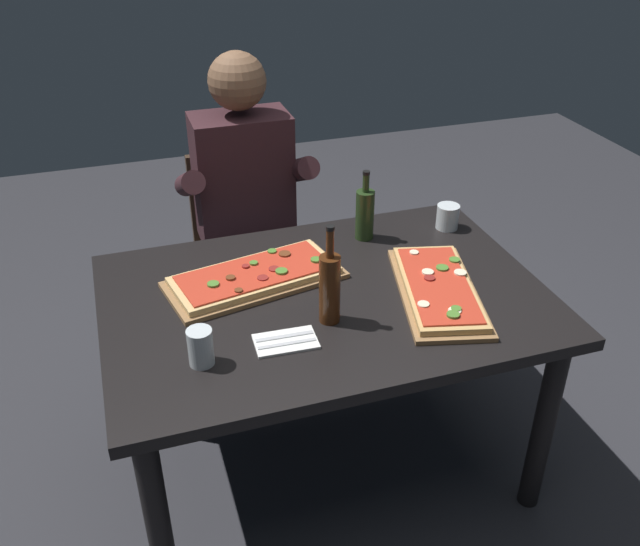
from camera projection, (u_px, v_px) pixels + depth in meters
name	position (u px, v px, depth m)	size (l,w,h in m)	color
ground_plane	(324.00, 459.00, 2.60)	(6.40, 6.40, 0.00)	#2D2D33
dining_table	(325.00, 319.00, 2.26)	(1.40, 0.96, 0.74)	black
pizza_rectangular_front	(255.00, 277.00, 2.26)	(0.61, 0.36, 0.05)	olive
pizza_rectangular_left	(438.00, 289.00, 2.20)	(0.36, 0.58, 0.05)	olive
wine_bottle_dark	(365.00, 213.00, 2.49)	(0.07, 0.07, 0.26)	#233819
oil_bottle_amber	(330.00, 287.00, 2.03)	(0.06, 0.06, 0.32)	#47230F
tumbler_near_camera	(201.00, 347.00, 1.89)	(0.07, 0.07, 0.11)	silver
tumbler_far_side	(447.00, 218.00, 2.58)	(0.08, 0.08, 0.09)	silver
napkin_cutlery_set	(286.00, 341.00, 1.99)	(0.19, 0.12, 0.01)	white
diner_chair	(244.00, 244.00, 3.02)	(0.44, 0.44, 0.87)	#3D2B1E
seated_diner	(247.00, 202.00, 2.79)	(0.53, 0.41, 1.33)	#23232D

